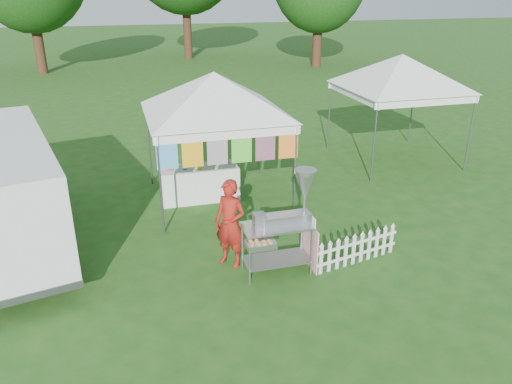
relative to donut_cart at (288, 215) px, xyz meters
name	(u,v)px	position (x,y,z in m)	size (l,w,h in m)	color
ground	(258,275)	(-0.55, -0.01, -1.10)	(120.00, 120.00, 0.00)	#1B4E16
canopy_main	(214,72)	(-0.55, 3.49, 1.88)	(4.24, 4.24, 3.45)	#59595E
canopy_right	(403,54)	(4.95, 4.99, 1.89)	(4.24, 4.24, 3.45)	#59595E
donut_cart	(288,215)	(0.00, 0.00, 0.00)	(1.35, 0.92, 1.87)	gray
vendor	(230,224)	(-0.92, 0.51, -0.29)	(0.59, 0.39, 1.63)	maroon
picket_fence	(358,249)	(1.32, -0.10, -0.81)	(1.76, 0.41, 0.56)	silver
display_table	(200,183)	(-0.95, 3.61, -0.70)	(1.80, 0.70, 0.80)	white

